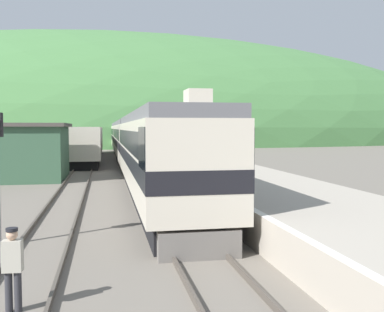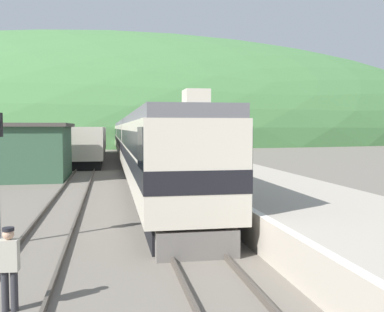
% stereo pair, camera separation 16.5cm
% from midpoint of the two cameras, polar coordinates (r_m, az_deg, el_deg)
% --- Properties ---
extents(track_main, '(1.52, 180.00, 0.16)m').
position_cam_midpoint_polar(track_main, '(65.20, -8.88, 0.54)').
color(track_main, '#4C443D').
rests_on(track_main, ground).
extents(track_siding, '(1.52, 180.00, 0.16)m').
position_cam_midpoint_polar(track_siding, '(65.19, -12.63, 0.50)').
color(track_siding, '#4C443D').
rests_on(track_siding, ground).
extents(platform, '(5.51, 140.00, 1.10)m').
position_cam_midpoint_polar(platform, '(45.68, -2.35, -0.12)').
color(platform, '#ADA393').
rests_on(platform, ground).
extents(distant_hills, '(201.50, 90.68, 53.59)m').
position_cam_midpoint_polar(distant_hills, '(118.22, -9.82, 1.85)').
color(distant_hills, '#477A42').
rests_on(distant_hills, ground).
extents(express_train_lead_car, '(2.92, 20.45, 4.52)m').
position_cam_midpoint_polar(express_train_lead_car, '(21.50, -4.65, 0.31)').
color(express_train_lead_car, black).
rests_on(express_train_lead_car, ground).
extents(carriage_second, '(2.91, 22.52, 4.16)m').
position_cam_midpoint_polar(carriage_second, '(44.01, -7.89, 1.95)').
color(carriage_second, black).
rests_on(carriage_second, ground).
extents(carriage_third, '(2.91, 22.52, 4.16)m').
position_cam_midpoint_polar(carriage_third, '(67.39, -8.97, 2.50)').
color(carriage_third, black).
rests_on(carriage_third, ground).
extents(carriage_fourth, '(2.91, 22.52, 4.16)m').
position_cam_midpoint_polar(carriage_fourth, '(90.78, -9.49, 2.76)').
color(carriage_fourth, black).
rests_on(carriage_fourth, ground).
extents(carriage_fifth, '(2.91, 22.52, 4.16)m').
position_cam_midpoint_polar(carriage_fifth, '(114.18, -9.79, 2.92)').
color(carriage_fifth, black).
rests_on(carriage_fifth, ground).
extents(siding_train, '(2.90, 29.23, 3.58)m').
position_cam_midpoint_polar(siding_train, '(51.48, -13.09, 1.66)').
color(siding_train, black).
rests_on(siding_train, ground).
extents(track_worker, '(0.38, 0.25, 1.62)m').
position_cam_midpoint_polar(track_worker, '(9.41, -22.29, -12.67)').
color(track_worker, '#2D2D33').
rests_on(track_worker, ground).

